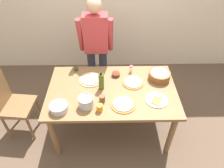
% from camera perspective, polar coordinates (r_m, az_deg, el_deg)
% --- Properties ---
extents(ground, '(8.00, 8.00, 0.00)m').
position_cam_1_polar(ground, '(3.14, 0.02, -11.70)').
color(ground, brown).
extents(dining_table, '(1.60, 0.96, 0.76)m').
position_cam_1_polar(dining_table, '(2.63, 0.02, -3.02)').
color(dining_table, brown).
rests_on(dining_table, ground).
extents(person_cook, '(0.49, 0.25, 1.62)m').
position_cam_1_polar(person_cook, '(3.07, -4.38, 10.63)').
color(person_cook, '#2D2D38').
rests_on(person_cook, ground).
extents(chair_wooden_left, '(0.44, 0.44, 0.95)m').
position_cam_1_polar(chair_wooden_left, '(3.02, -26.03, -4.57)').
color(chair_wooden_left, brown).
rests_on(chair_wooden_left, ground).
extents(pizza_raw_on_board, '(0.30, 0.30, 0.02)m').
position_cam_1_polar(pizza_raw_on_board, '(2.71, -5.94, 1.23)').
color(pizza_raw_on_board, beige).
rests_on(pizza_raw_on_board, dining_table).
extents(pizza_cooked_on_tray, '(0.29, 0.29, 0.02)m').
position_cam_1_polar(pizza_cooked_on_tray, '(2.67, 5.82, 0.53)').
color(pizza_cooked_on_tray, '#C67A33').
rests_on(pizza_cooked_on_tray, dining_table).
extents(pizza_second_cooked, '(0.29, 0.29, 0.02)m').
position_cam_1_polar(pizza_second_cooked, '(2.39, 3.15, -5.51)').
color(pizza_second_cooked, '#C67A33').
rests_on(pizza_second_cooked, dining_table).
extents(plate_with_slice, '(0.26, 0.26, 0.02)m').
position_cam_1_polar(plate_with_slice, '(2.48, 12.17, -4.35)').
color(plate_with_slice, white).
rests_on(plate_with_slice, dining_table).
extents(popcorn_bowl, '(0.28, 0.28, 0.11)m').
position_cam_1_polar(popcorn_bowl, '(2.76, 12.99, 2.50)').
color(popcorn_bowl, brown).
rests_on(popcorn_bowl, dining_table).
extents(mixing_bowl_steel, '(0.20, 0.20, 0.08)m').
position_cam_1_polar(mixing_bowl_steel, '(2.38, -14.46, -6.32)').
color(mixing_bowl_steel, '#B7B7BC').
rests_on(mixing_bowl_steel, dining_table).
extents(small_sauce_bowl, '(0.11, 0.11, 0.06)m').
position_cam_1_polar(small_sauce_bowl, '(2.75, 1.06, 2.78)').
color(small_sauce_bowl, '#4C2D1E').
rests_on(small_sauce_bowl, dining_table).
extents(olive_oil_bottle, '(0.07, 0.07, 0.26)m').
position_cam_1_polar(olive_oil_bottle, '(2.51, -2.99, 0.75)').
color(olive_oil_bottle, '#47561E').
rests_on(olive_oil_bottle, dining_table).
extents(steel_pot, '(0.17, 0.17, 0.13)m').
position_cam_1_polar(steel_pot, '(2.35, -7.24, -4.90)').
color(steel_pot, '#B7B7BC').
rests_on(steel_pot, dining_table).
extents(cup_orange, '(0.07, 0.07, 0.08)m').
position_cam_1_polar(cup_orange, '(2.31, -3.46, -6.55)').
color(cup_orange, orange).
rests_on(cup_orange, dining_table).
extents(cup_small_brown, '(0.07, 0.07, 0.08)m').
position_cam_1_polar(cup_small_brown, '(2.40, -2.72, -4.05)').
color(cup_small_brown, brown).
rests_on(cup_small_brown, dining_table).
extents(salt_shaker, '(0.04, 0.04, 0.11)m').
position_cam_1_polar(salt_shaker, '(2.81, 5.27, 4.15)').
color(salt_shaker, white).
rests_on(salt_shaker, dining_table).
extents(avocado, '(0.06, 0.06, 0.07)m').
position_cam_1_polar(avocado, '(2.88, -9.91, 4.20)').
color(avocado, '#2D4219').
rests_on(avocado, dining_table).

